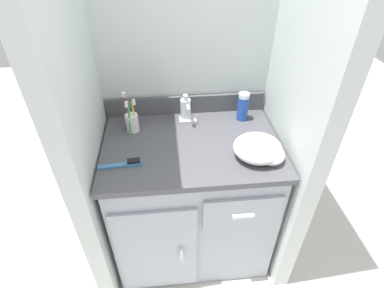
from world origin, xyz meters
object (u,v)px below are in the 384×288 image
object	(u,v)px
shaving_cream_can	(243,107)
hand_towel	(260,149)
toothbrush_cup	(132,121)
soap_dispenser	(186,110)
hairbrush	(126,164)

from	to	relation	value
shaving_cream_can	hand_towel	xyz separation A→B (m)	(0.01, -0.32, -0.03)
toothbrush_cup	hand_towel	distance (m)	0.65
shaving_cream_can	hand_towel	distance (m)	0.32
soap_dispenser	hairbrush	size ratio (longest dim) A/B	0.82
toothbrush_cup	hairbrush	size ratio (longest dim) A/B	1.02
hand_towel	shaving_cream_can	bearing A→B (deg)	91.29
soap_dispenser	hairbrush	distance (m)	0.45
hairbrush	shaving_cream_can	bearing A→B (deg)	24.07
soap_dispenser	shaving_cream_can	bearing A→B (deg)	-2.69
toothbrush_cup	shaving_cream_can	distance (m)	0.58
toothbrush_cup	hairbrush	distance (m)	0.27
soap_dispenser	toothbrush_cup	bearing A→B (deg)	-166.49
toothbrush_cup	hand_towel	world-z (taller)	toothbrush_cup
toothbrush_cup	soap_dispenser	xyz separation A→B (m)	(0.28, 0.07, 0.01)
soap_dispenser	hand_towel	xyz separation A→B (m)	(0.31, -0.34, -0.02)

